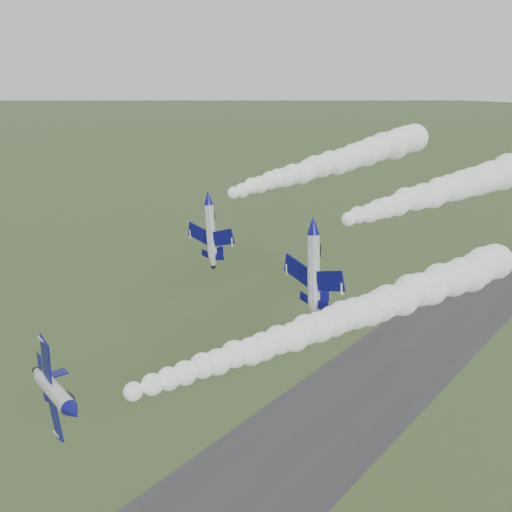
# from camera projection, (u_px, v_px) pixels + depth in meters

# --- Properties ---
(runway) EXTENTS (24.00, 260.00, 0.04)m
(runway) POSITION_uv_depth(u_px,v_px,m) (272.00, 470.00, 92.43)
(runway) COLOR #303032
(runway) RESTS_ON ground
(jet_lead) EXTENTS (5.78, 12.51, 10.39)m
(jet_lead) POSITION_uv_depth(u_px,v_px,m) (72.00, 413.00, 48.91)
(jet_lead) COLOR silver
(smoke_trail_jet_lead) EXTENTS (18.88, 56.64, 4.89)m
(smoke_trail_jet_lead) POSITION_uv_depth(u_px,v_px,m) (350.00, 315.00, 65.16)
(smoke_trail_jet_lead) COLOR white
(jet_pair_left) EXTENTS (9.41, 11.29, 2.81)m
(jet_pair_left) POSITION_uv_depth(u_px,v_px,m) (208.00, 198.00, 79.28)
(jet_pair_left) COLOR silver
(smoke_trail_jet_pair_left) EXTENTS (9.40, 58.83, 5.80)m
(smoke_trail_jet_pair_left) POSITION_uv_depth(u_px,v_px,m) (339.00, 161.00, 100.54)
(smoke_trail_jet_pair_left) COLOR white
(jet_pair_right) EXTENTS (11.05, 12.91, 3.26)m
(jet_pair_right) POSITION_uv_depth(u_px,v_px,m) (313.00, 225.00, 67.59)
(jet_pair_right) COLOR silver
(smoke_trail_jet_pair_right) EXTENTS (19.19, 52.07, 5.74)m
(smoke_trail_jet_pair_right) POSITION_uv_depth(u_px,v_px,m) (468.00, 183.00, 82.64)
(smoke_trail_jet_pair_right) COLOR white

